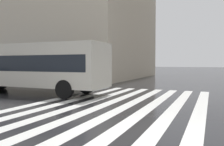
{
  "coord_description": "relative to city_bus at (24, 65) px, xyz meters",
  "views": [
    {
      "loc": [
        -5.74,
        -1.66,
        1.87
      ],
      "look_at": [
        7.11,
        3.89,
        1.27
      ],
      "focal_mm": 37.18,
      "sensor_mm": 36.0,
      "label": 1
    }
  ],
  "objects": [
    {
      "name": "city_bus",
      "position": [
        0.0,
        0.0,
        0.0
      ],
      "size": [
        2.6,
        11.0,
        3.0
      ],
      "color": "beige",
      "rests_on": "ground_plane"
    },
    {
      "name": "ground_plane",
      "position": [
        -5.5,
        -9.25,
        -1.76
      ],
      "size": [
        220.0,
        220.0,
        0.0
      ],
      "primitive_type": "plane",
      "color": "black"
    },
    {
      "name": "zebra_crossing",
      "position": [
        -1.5,
        -7.01,
        -1.76
      ],
      "size": [
        13.0,
        7.5,
        0.01
      ],
      "color": "silver",
      "rests_on": "ground_plane"
    }
  ]
}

